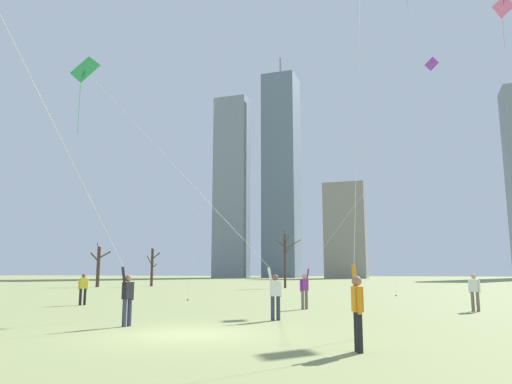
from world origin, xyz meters
The scene contains 15 objects.
ground_plane centered at (0.00, 0.00, 0.00)m, with size 400.00×400.00×0.00m, color #848E56.
kite_flyer_foreground_right_green centered at (-0.51, 3.83, 3.10)m, with size 7.74×3.16×10.05m.
kite_flyer_far_back_blue centered at (4.88, -0.49, 3.98)m, with size 0.68×5.35×13.46m.
kite_flyer_midfield_center_red centered at (-3.28, -1.51, 4.81)m, with size 2.82×10.61×15.97m.
kite_flyer_midfield_right_pink centered at (3.55, 11.77, 4.77)m, with size 11.60×8.17×18.19m.
bystander_watching_nearby centered at (-10.62, 9.10, 0.90)m, with size 0.40×0.38×1.62m.
bystander_far_off_by_trees centered at (8.46, 11.10, 0.90)m, with size 0.47×0.32×1.62m.
distant_kite_high_overhead_purple centered at (7.29, 22.69, 15.05)m, with size 6.02×2.25×17.11m.
distant_kite_drifting_left_teal centered at (6.42, 29.00, 24.68)m, with size 2.55×5.47×27.30m.
bare_tree_left_of_center centered at (-7.73, 39.17, 3.30)m, with size 2.45×1.68×6.13m.
bare_tree_rightmost centered at (-29.22, 35.56, 2.57)m, with size 3.28×1.21×5.18m.
bare_tree_far_right_edge centered at (-24.87, 40.24, 2.38)m, with size 1.06×1.85×4.58m.
skyline_mid_tower_left centered at (-12.96, 123.57, 13.26)m, with size 11.35×6.87×26.51m.
skyline_tall_tower centered at (-35.09, 137.21, 33.29)m, with size 10.75×10.55×73.61m.
skyline_slender_spire centered at (-50.52, 132.00, 29.47)m, with size 10.78×6.43×58.94m.
Camera 1 is at (6.21, -12.58, 1.70)m, focal length 34.00 mm.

